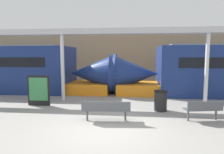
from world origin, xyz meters
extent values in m
plane|color=gray|center=(0.00, 0.00, 0.00)|extent=(60.00, 60.00, 0.00)
cube|color=#9E8460|center=(0.00, 11.86, 2.50)|extent=(56.00, 0.20, 5.00)
cone|color=navy|center=(1.00, 6.66, 1.32)|extent=(3.13, 2.63, 2.63)
cube|color=orange|center=(1.30, 6.66, 0.35)|extent=(2.81, 2.46, 0.70)
cone|color=navy|center=(-1.73, 6.66, 1.32)|extent=(3.13, 2.63, 2.63)
cube|color=orange|center=(-2.03, 6.66, 0.35)|extent=(2.81, 2.46, 0.70)
cube|color=#4C4F54|center=(-0.07, 0.88, 0.44)|extent=(1.87, 0.58, 0.04)
cube|color=#4C4F54|center=(-0.06, 0.68, 0.63)|extent=(1.83, 0.18, 0.33)
cylinder|color=#4C4F54|center=(-0.81, 0.82, 0.21)|extent=(0.07, 0.07, 0.42)
cylinder|color=#4C4F54|center=(0.66, 0.94, 0.21)|extent=(0.07, 0.07, 0.42)
cube|color=#4C4F54|center=(3.61, 1.32, 0.44)|extent=(1.47, 0.71, 0.04)
cube|color=#4C4F54|center=(3.65, 1.12, 0.63)|extent=(1.39, 0.31, 0.33)
cylinder|color=#4C4F54|center=(3.06, 1.21, 0.21)|extent=(0.07, 0.07, 0.42)
cylinder|color=#4C4F54|center=(4.17, 1.43, 0.21)|extent=(0.07, 0.07, 0.42)
cylinder|color=black|center=(2.19, 2.52, 0.43)|extent=(0.57, 0.57, 0.87)
cylinder|color=black|center=(2.19, 2.52, 0.90)|extent=(0.59, 0.59, 0.06)
cube|color=black|center=(-3.75, 2.87, 0.76)|extent=(1.13, 0.06, 1.52)
cube|color=#38844C|center=(-3.75, 2.83, 0.84)|extent=(0.96, 0.01, 1.16)
cylinder|color=silver|center=(-2.98, 4.25, 1.82)|extent=(0.20, 0.20, 3.64)
cylinder|color=silver|center=(4.73, 4.25, 1.82)|extent=(0.20, 0.20, 3.64)
cube|color=#B7B7BC|center=(-2.98, 4.25, 3.78)|extent=(28.00, 0.60, 0.28)
camera|label=1|loc=(0.93, -6.53, 2.49)|focal=32.00mm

